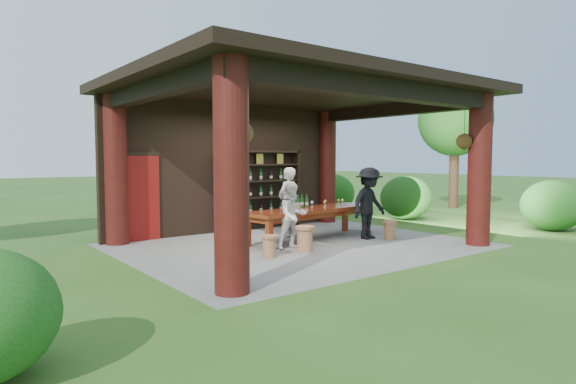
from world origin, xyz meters
TOP-DOWN VIEW (x-y plane):
  - ground at (0.00, 0.00)m, footprint 90.00×90.00m
  - pavilion at (-0.01, 0.43)m, footprint 7.50×6.00m
  - wine_shelf at (0.66, 2.45)m, footprint 2.42×0.37m
  - tasting_table at (0.65, 0.33)m, footprint 3.61×1.29m
  - stool_near_left at (-0.42, -0.71)m, footprint 0.40×0.40m
  - stool_near_right at (2.14, -0.75)m, footprint 0.34×0.34m
  - stool_far_left at (-1.31, -0.71)m, footprint 0.33×0.33m
  - host at (0.47, 1.03)m, footprint 0.72×0.59m
  - guest_woman at (-0.40, -0.29)m, footprint 0.71×0.56m
  - guest_man at (1.82, -0.39)m, footprint 1.16×0.76m
  - table_bottles at (0.61, 0.64)m, footprint 0.34×0.15m
  - table_glasses at (1.29, 0.45)m, footprint 1.04×0.27m
  - napkin_basket at (0.04, 0.25)m, footprint 0.28×0.21m
  - shrubs at (1.29, 0.37)m, footprint 15.21×9.27m
  - trees at (4.06, 1.17)m, footprint 21.72×10.48m

SIDE VIEW (x-z plane):
  - ground at x=0.00m, z-range 0.00..0.00m
  - stool_far_left at x=-1.31m, z-range 0.01..0.44m
  - stool_near_right at x=2.14m, z-range 0.01..0.46m
  - stool_near_left at x=-0.42m, z-range 0.02..0.55m
  - shrubs at x=1.29m, z-range -0.12..1.24m
  - tasting_table at x=0.65m, z-range 0.26..1.01m
  - guest_woman at x=-0.40m, z-range 0.00..1.40m
  - napkin_basket at x=0.04m, z-range 0.75..0.89m
  - table_glasses at x=1.29m, z-range 0.75..0.90m
  - host at x=0.47m, z-range 0.00..1.69m
  - guest_man at x=1.82m, z-range 0.00..1.70m
  - table_bottles at x=0.61m, z-range 0.75..1.06m
  - wine_shelf at x=0.66m, z-range 0.00..2.13m
  - pavilion at x=-0.01m, z-range 0.33..3.93m
  - trees at x=4.06m, z-range 0.97..5.77m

